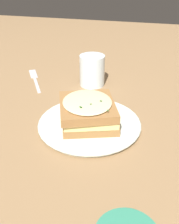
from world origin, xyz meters
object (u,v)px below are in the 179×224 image
(dinner_plate, at_px, (90,123))
(fork, at_px, (34,77))
(sandwich, at_px, (89,111))
(water_glass, at_px, (92,70))

(dinner_plate, height_order, fork, dinner_plate)
(dinner_plate, bearing_deg, fork, -133.28)
(sandwich, xyz_separation_m, fork, (-0.23, -0.24, -0.04))
(water_glass, xyz_separation_m, fork, (-0.00, -0.20, -0.04))
(sandwich, bearing_deg, fork, -133.82)
(sandwich, bearing_deg, dinner_plate, 156.27)
(dinner_plate, distance_m, water_glass, 0.24)
(dinner_plate, height_order, sandwich, sandwich)
(sandwich, xyz_separation_m, water_glass, (-0.23, -0.05, 0.00))
(water_glass, bearing_deg, sandwich, 11.96)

